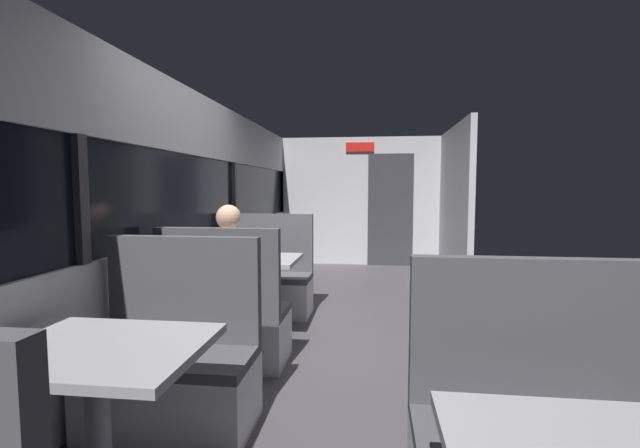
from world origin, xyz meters
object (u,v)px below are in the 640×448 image
at_px(dining_table_mid_window, 250,268).
at_px(bench_mid_window_facing_entry, 268,284).
at_px(dining_table_near_window, 96,368).
at_px(bench_mid_window_facing_end, 226,323).
at_px(bench_near_window_facing_entry, 174,371).
at_px(seated_passenger, 228,295).

relative_size(dining_table_mid_window, bench_mid_window_facing_entry, 0.82).
bearing_deg(dining_table_near_window, bench_mid_window_facing_end, 90.00).
bearing_deg(dining_table_near_window, bench_mid_window_facing_entry, 90.00).
height_order(bench_near_window_facing_entry, bench_mid_window_facing_entry, same).
bearing_deg(seated_passenger, bench_mid_window_facing_end, -90.00).
xyz_separation_m(bench_near_window_facing_entry, dining_table_mid_window, (0.00, 1.60, 0.31)).
height_order(dining_table_mid_window, bench_mid_window_facing_end, bench_mid_window_facing_end).
xyz_separation_m(bench_near_window_facing_entry, seated_passenger, (0.00, 0.98, 0.21)).
xyz_separation_m(dining_table_near_window, bench_mid_window_facing_end, (0.00, 1.60, -0.31)).
bearing_deg(dining_table_mid_window, bench_near_window_facing_entry, -90.00).
bearing_deg(dining_table_mid_window, bench_mid_window_facing_entry, 90.00).
distance_m(bench_mid_window_facing_entry, seated_passenger, 1.34).
bearing_deg(bench_mid_window_facing_entry, dining_table_near_window, -90.00).
bearing_deg(seated_passenger, dining_table_near_window, -90.00).
distance_m(dining_table_mid_window, seated_passenger, 0.64).
height_order(bench_near_window_facing_entry, seated_passenger, seated_passenger).
distance_m(bench_near_window_facing_entry, bench_mid_window_facing_end, 0.90).
relative_size(dining_table_near_window, bench_mid_window_facing_entry, 0.82).
height_order(bench_near_window_facing_entry, bench_mid_window_facing_end, same).
bearing_deg(bench_near_window_facing_entry, dining_table_near_window, -90.00).
relative_size(bench_mid_window_facing_end, bench_mid_window_facing_entry, 1.00).
bearing_deg(dining_table_mid_window, seated_passenger, -90.00).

